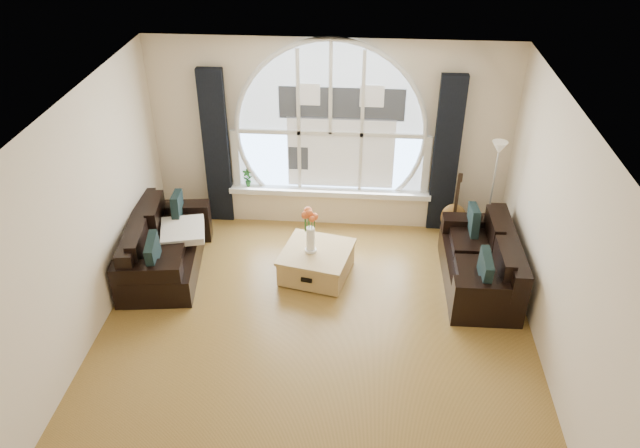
{
  "coord_description": "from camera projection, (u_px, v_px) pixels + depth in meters",
  "views": [
    {
      "loc": [
        0.48,
        -5.18,
        4.88
      ],
      "look_at": [
        0.0,
        0.9,
        1.05
      ],
      "focal_mm": 34.8,
      "sensor_mm": 36.0,
      "label": 1
    }
  ],
  "objects": [
    {
      "name": "curtain_right",
      "position": [
        446.0,
        156.0,
        8.5
      ],
      "size": [
        0.35,
        0.12,
        2.3
      ],
      "primitive_type": "cube",
      "color": "black",
      "rests_on": "ground"
    },
    {
      "name": "wall_right",
      "position": [
        565.0,
        257.0,
        6.12
      ],
      "size": [
        0.01,
        5.5,
        2.7
      ],
      "primitive_type": "cube",
      "color": "beige",
      "rests_on": "ground"
    },
    {
      "name": "potted_plant",
      "position": [
        247.0,
        178.0,
        8.95
      ],
      "size": [
        0.16,
        0.12,
        0.27
      ],
      "primitive_type": "imported",
      "rotation": [
        0.0,
        0.0,
        0.17
      ],
      "color": "#1E6023",
      "rests_on": "window_sill"
    },
    {
      "name": "ceiling",
      "position": [
        312.0,
        122.0,
        5.56
      ],
      "size": [
        5.0,
        5.5,
        0.01
      ],
      "primitive_type": "cube",
      "color": "silver",
      "rests_on": "ground"
    },
    {
      "name": "neighbor_house",
      "position": [
        341.0,
        127.0,
        8.47
      ],
      "size": [
        1.7,
        0.02,
        1.5
      ],
      "primitive_type": "cube",
      "color": "silver",
      "rests_on": "wall_back"
    },
    {
      "name": "ground",
      "position": [
        314.0,
        345.0,
        7.0
      ],
      "size": [
        5.0,
        5.5,
        0.01
      ],
      "primitive_type": "cube",
      "color": "brown",
      "rests_on": "ground"
    },
    {
      "name": "guitar",
      "position": [
        455.0,
        204.0,
        8.63
      ],
      "size": [
        0.4,
        0.3,
        1.06
      ],
      "primitive_type": "cube",
      "rotation": [
        0.0,
        0.0,
        -0.17
      ],
      "color": "olive",
      "rests_on": "ground"
    },
    {
      "name": "sofa_right",
      "position": [
        480.0,
        259.0,
        7.73
      ],
      "size": [
        0.85,
        1.67,
        0.74
      ],
      "primitive_type": "cube",
      "rotation": [
        0.0,
        0.0,
        0.01
      ],
      "color": "black",
      "rests_on": "ground"
    },
    {
      "name": "sofa_left",
      "position": [
        164.0,
        243.0,
        8.02
      ],
      "size": [
        1.04,
        1.77,
        0.75
      ],
      "primitive_type": "cube",
      "rotation": [
        0.0,
        0.0,
        0.13
      ],
      "color": "black",
      "rests_on": "ground"
    },
    {
      "name": "attic_slope",
      "position": [
        554.0,
        165.0,
        5.6
      ],
      "size": [
        0.92,
        5.5,
        0.72
      ],
      "primitive_type": "cube",
      "color": "silver",
      "rests_on": "ground"
    },
    {
      "name": "wall_back",
      "position": [
        330.0,
        135.0,
        8.6
      ],
      "size": [
        5.0,
        0.01,
        2.7
      ],
      "primitive_type": "cube",
      "color": "beige",
      "rests_on": "ground"
    },
    {
      "name": "arched_window",
      "position": [
        330.0,
        117.0,
        8.43
      ],
      "size": [
        2.6,
        0.06,
        2.15
      ],
      "primitive_type": "cube",
      "color": "silver",
      "rests_on": "wall_back"
    },
    {
      "name": "window_sill",
      "position": [
        329.0,
        191.0,
        8.97
      ],
      "size": [
        2.9,
        0.22,
        0.08
      ],
      "primitive_type": "cube",
      "color": "white",
      "rests_on": "wall_back"
    },
    {
      "name": "floor_lamp",
      "position": [
        491.0,
        197.0,
        8.25
      ],
      "size": [
        0.24,
        0.24,
        1.6
      ],
      "primitive_type": "cube",
      "color": "#B2B2B2",
      "rests_on": "ground"
    },
    {
      "name": "wall_left",
      "position": [
        74.0,
        235.0,
        6.45
      ],
      "size": [
        0.01,
        5.5,
        2.7
      ],
      "primitive_type": "cube",
      "color": "beige",
      "rests_on": "ground"
    },
    {
      "name": "curtain_left",
      "position": [
        216.0,
        148.0,
        8.71
      ],
      "size": [
        0.35,
        0.12,
        2.3
      ],
      "primitive_type": "cube",
      "color": "black",
      "rests_on": "ground"
    },
    {
      "name": "vase_flowers",
      "position": [
        310.0,
        225.0,
        7.71
      ],
      "size": [
        0.24,
        0.24,
        0.7
      ],
      "primitive_type": "cube",
      "color": "white",
      "rests_on": "coffee_chest"
    },
    {
      "name": "window_frame",
      "position": [
        330.0,
        118.0,
        8.41
      ],
      "size": [
        2.76,
        0.08,
        2.15
      ],
      "primitive_type": "cube",
      "color": "white",
      "rests_on": "wall_back"
    },
    {
      "name": "throw_blanket",
      "position": [
        183.0,
        231.0,
        8.09
      ],
      "size": [
        0.67,
        0.67,
        0.1
      ],
      "primitive_type": "cube",
      "rotation": [
        0.0,
        0.0,
        0.24
      ],
      "color": "silver",
      "rests_on": "sofa_left"
    },
    {
      "name": "coffee_chest",
      "position": [
        317.0,
        261.0,
        8.01
      ],
      "size": [
        1.01,
        1.01,
        0.42
      ],
      "primitive_type": "cube",
      "rotation": [
        0.0,
        0.0,
        -0.22
      ],
      "color": "#A58552",
      "rests_on": "ground"
    }
  ]
}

